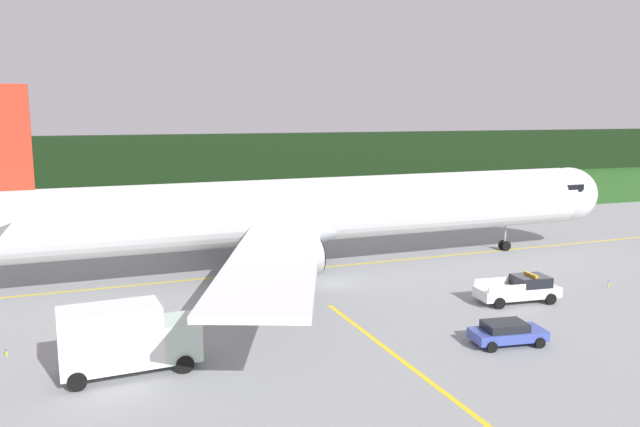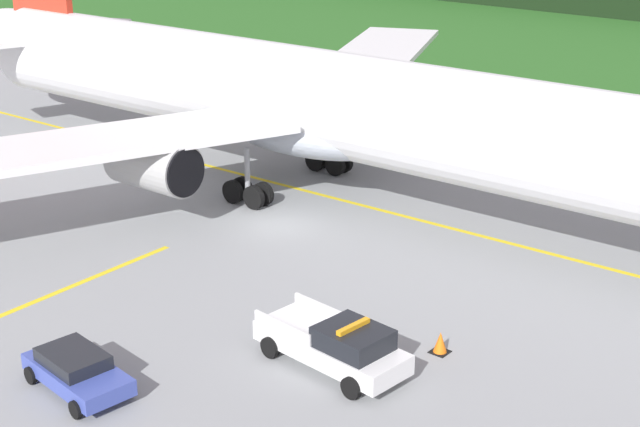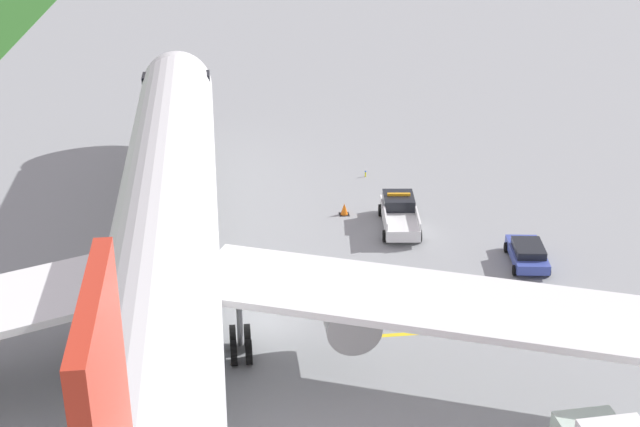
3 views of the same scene
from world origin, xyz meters
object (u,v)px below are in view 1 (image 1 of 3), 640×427
Objects in this scene: apron_cone at (517,282)px; ops_pickup_truck at (520,289)px; staff_car at (507,332)px; catering_truck at (125,338)px; airliner at (307,211)px.

ops_pickup_truck is at bearing -123.84° from apron_cone.
ops_pickup_truck reaches higher than staff_car.
catering_truck is at bearing 171.77° from staff_car.
ops_pickup_truck is (10.89, -13.43, -3.91)m from airliner.
catering_truck is 20.49m from staff_car.
airliner is at bearing 141.86° from apron_cone.
airliner is at bearing 48.47° from catering_truck.
airliner is at bearing 104.78° from staff_car.
ops_pickup_truck is 3.88m from apron_cone.
staff_car is at bearing -8.23° from catering_truck.
airliner reaches higher than staff_car.
catering_truck is at bearing -166.55° from apron_cone.
staff_car is at bearing -128.96° from apron_cone.
airliner is 10.29× the size of ops_pickup_truck.
apron_cone is at bearing -38.14° from airliner.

